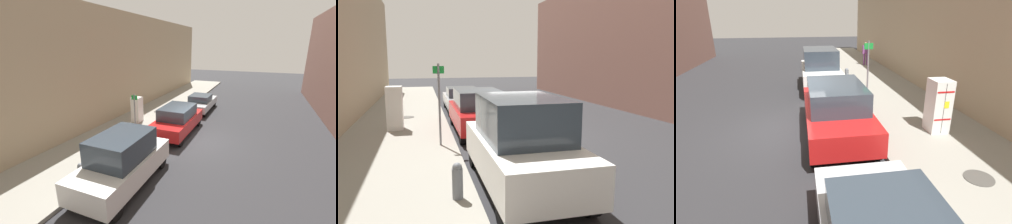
{
  "view_description": "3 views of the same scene",
  "coord_description": "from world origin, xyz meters",
  "views": [
    {
      "loc": [
        3.24,
        -11.98,
        5.33
      ],
      "look_at": [
        -2.03,
        0.45,
        1.35
      ],
      "focal_mm": 24.0,
      "sensor_mm": 36.0,
      "label": 1
    },
    {
      "loc": [
        -3.63,
        -12.46,
        2.98
      ],
      "look_at": [
        -0.03,
        1.58,
        0.62
      ],
      "focal_mm": 35.0,
      "sensor_mm": 36.0,
      "label": 2
    },
    {
      "loc": [
        -0.37,
        8.62,
        3.83
      ],
      "look_at": [
        -1.69,
        0.77,
        0.84
      ],
      "focal_mm": 28.0,
      "sensor_mm": 36.0,
      "label": 3
    }
  ],
  "objects": [
    {
      "name": "ground_plane",
      "position": [
        0.0,
        0.0,
        0.0
      ],
      "size": [
        80.0,
        80.0,
        0.0
      ],
      "primitive_type": "plane",
      "color": "#28282B"
    },
    {
      "name": "sidewalk_slab",
      "position": [
        -4.59,
        0.0,
        0.08
      ],
      "size": [
        4.02,
        44.0,
        0.16
      ],
      "primitive_type": "cube",
      "color": "gray",
      "rests_on": "ground"
    },
    {
      "name": "building_facade_near",
      "position": [
        -7.46,
        0.0,
        3.89
      ],
      "size": [
        1.71,
        39.6,
        7.79
      ],
      "primitive_type": "cube",
      "color": "tan",
      "rests_on": "ground"
    },
    {
      "name": "discarded_refrigerator",
      "position": [
        -4.73,
        1.2,
        1.03
      ],
      "size": [
        0.62,
        0.71,
        1.74
      ],
      "color": "white",
      "rests_on": "sidewalk_slab"
    },
    {
      "name": "manhole_cover",
      "position": [
        -4.41,
        3.95,
        0.17
      ],
      "size": [
        0.7,
        0.7,
        0.02
      ],
      "primitive_type": "cylinder",
      "color": "#47443F",
      "rests_on": "sidewalk_slab"
    },
    {
      "name": "street_sign_post",
      "position": [
        -3.11,
        -1.73,
        1.65
      ],
      "size": [
        0.36,
        0.07,
        2.67
      ],
      "color": "slate",
      "rests_on": "sidewalk_slab"
    },
    {
      "name": "fire_hydrant",
      "position": [
        -3.01,
        -6.1,
        0.55
      ],
      "size": [
        0.22,
        0.22,
        0.76
      ],
      "color": "slate",
      "rests_on": "sidewalk_slab"
    },
    {
      "name": "parked_van_white",
      "position": [
        -1.45,
        -5.42,
        1.05
      ],
      "size": [
        1.95,
        4.62,
        2.13
      ],
      "color": "silver",
      "rests_on": "ground"
    },
    {
      "name": "parked_suv_red",
      "position": [
        -1.45,
        0.61,
        0.9
      ],
      "size": [
        1.98,
        4.8,
        1.74
      ],
      "color": "red",
      "rests_on": "ground"
    },
    {
      "name": "parked_sedan_silver",
      "position": [
        -1.45,
        6.25,
        0.72
      ],
      "size": [
        1.85,
        4.6,
        1.39
      ],
      "color": "silver",
      "rests_on": "ground"
    }
  ]
}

